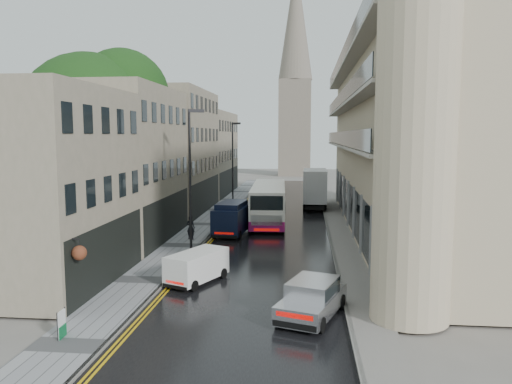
% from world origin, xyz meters
% --- Properties ---
extents(road, '(9.00, 85.00, 0.02)m').
position_xyz_m(road, '(0.00, 27.50, 0.01)').
color(road, black).
rests_on(road, ground).
extents(left_sidewalk, '(2.70, 85.00, 0.12)m').
position_xyz_m(left_sidewalk, '(-5.85, 27.50, 0.06)').
color(left_sidewalk, gray).
rests_on(left_sidewalk, ground).
extents(right_sidewalk, '(1.80, 85.00, 0.12)m').
position_xyz_m(right_sidewalk, '(5.40, 27.50, 0.06)').
color(right_sidewalk, slate).
rests_on(right_sidewalk, ground).
extents(old_shop_row, '(4.50, 56.00, 12.00)m').
position_xyz_m(old_shop_row, '(-9.45, 30.00, 6.00)').
color(old_shop_row, gray).
rests_on(old_shop_row, ground).
extents(modern_block, '(8.00, 40.00, 14.00)m').
position_xyz_m(modern_block, '(10.30, 26.00, 7.00)').
color(modern_block, tan).
rests_on(modern_block, ground).
extents(church_spire, '(6.40, 6.40, 40.00)m').
position_xyz_m(church_spire, '(0.50, 82.00, 20.00)').
color(church_spire, '#74695C').
rests_on(church_spire, ground).
extents(tree_near, '(10.56, 10.56, 13.89)m').
position_xyz_m(tree_near, '(-12.50, 20.00, 6.95)').
color(tree_near, black).
rests_on(tree_near, ground).
extents(tree_far, '(9.24, 9.24, 12.46)m').
position_xyz_m(tree_far, '(-12.20, 33.00, 6.23)').
color(tree_far, black).
rests_on(tree_far, ground).
extents(cream_bus, '(3.36, 12.35, 3.34)m').
position_xyz_m(cream_bus, '(-1.65, 26.04, 1.69)').
color(cream_bus, white).
rests_on(cream_bus, road).
extents(white_lorry, '(2.43, 7.90, 4.14)m').
position_xyz_m(white_lorry, '(2.54, 36.70, 2.09)').
color(white_lorry, silver).
rests_on(white_lorry, road).
extents(silver_hatchback, '(3.20, 4.72, 1.63)m').
position_xyz_m(silver_hatchback, '(1.70, 5.47, 0.83)').
color(silver_hatchback, '#B0AFB4').
rests_on(silver_hatchback, road).
extents(white_van, '(2.97, 4.04, 1.68)m').
position_xyz_m(white_van, '(-4.11, 10.14, 0.86)').
color(white_van, white).
rests_on(white_van, road).
extents(navy_van, '(2.59, 5.38, 2.65)m').
position_xyz_m(navy_van, '(-4.08, 22.24, 1.34)').
color(navy_van, black).
rests_on(navy_van, road).
extents(pedestrian, '(0.70, 0.53, 1.74)m').
position_xyz_m(pedestrian, '(-5.62, 21.17, 0.99)').
color(pedestrian, black).
rests_on(pedestrian, left_sidewalk).
extents(lamp_post_near, '(1.04, 0.61, 9.20)m').
position_xyz_m(lamp_post_near, '(-4.84, 17.87, 4.72)').
color(lamp_post_near, black).
rests_on(lamp_post_near, left_sidewalk).
extents(lamp_post_far, '(1.00, 0.59, 8.82)m').
position_xyz_m(lamp_post_far, '(-4.88, 37.22, 4.53)').
color(lamp_post_far, black).
rests_on(lamp_post_far, left_sidewalk).
extents(estate_sign, '(0.09, 0.62, 1.03)m').
position_xyz_m(estate_sign, '(-6.38, 3.22, 0.64)').
color(estate_sign, white).
rests_on(estate_sign, left_sidewalk).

